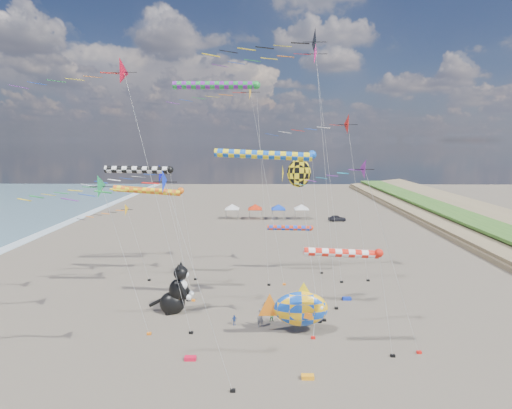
{
  "coord_description": "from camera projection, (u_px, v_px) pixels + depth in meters",
  "views": [
    {
      "loc": [
        0.2,
        -25.09,
        16.93
      ],
      "look_at": [
        -0.25,
        12.0,
        10.96
      ],
      "focal_mm": 28.0,
      "sensor_mm": 36.0,
      "label": 1
    }
  ],
  "objects": [
    {
      "name": "windsock_0",
      "position": [
        268.0,
        156.0,
        35.37
      ],
      "size": [
        10.35,
        0.79,
        16.06
      ],
      "color": "blue",
      "rests_on": "ground"
    },
    {
      "name": "child_blue",
      "position": [
        234.0,
        320.0,
        36.92
      ],
      "size": [
        0.62,
        0.48,
        0.98
      ],
      "primitive_type": "imported",
      "rotation": [
        0.0,
        0.0,
        0.5
      ],
      "color": "#254497",
      "rests_on": "ground"
    },
    {
      "name": "delta_kite_3",
      "position": [
        165.0,
        188.0,
        24.98
      ],
      "size": [
        9.3,
        1.7,
        15.23
      ],
      "color": "#122FE1",
      "rests_on": "ground"
    },
    {
      "name": "cat_inflatable",
      "position": [
        175.0,
        287.0,
        39.36
      ],
      "size": [
        3.98,
        2.26,
        5.16
      ],
      "primitive_type": null,
      "rotation": [
        0.0,
        0.0,
        -0.09
      ],
      "color": "black",
      "rests_on": "ground"
    },
    {
      "name": "kite_bag_2",
      "position": [
        268.0,
        304.0,
        41.25
      ],
      "size": [
        0.9,
        0.44,
        0.3
      ],
      "primitive_type": "cube",
      "color": "black",
      "rests_on": "ground"
    },
    {
      "name": "angelfish_kite",
      "position": [
        297.0,
        174.0,
        37.28
      ],
      "size": [
        3.74,
        3.02,
        15.22
      ],
      "color": "yellow",
      "rests_on": "ground"
    },
    {
      "name": "parked_car",
      "position": [
        337.0,
        218.0,
        84.42
      ],
      "size": [
        3.87,
        1.89,
        1.27
      ],
      "primitive_type": "imported",
      "rotation": [
        0.0,
        0.0,
        1.68
      ],
      "color": "#26262D",
      "rests_on": "ground"
    },
    {
      "name": "delta_kite_0",
      "position": [
        120.0,
        213.0,
        47.34
      ],
      "size": [
        7.69,
        1.59,
        9.63
      ],
      "color": "yellow",
      "rests_on": "ground"
    },
    {
      "name": "fish_inflatable",
      "position": [
        300.0,
        309.0,
        35.06
      ],
      "size": [
        6.3,
        2.08,
        4.74
      ],
      "color": "blue",
      "rests_on": "ground"
    },
    {
      "name": "ground",
      "position": [
        258.0,
        389.0,
        27.46
      ],
      "size": [
        260.0,
        260.0,
        0.0
      ],
      "primitive_type": "plane",
      "color": "brown",
      "rests_on": "ground"
    },
    {
      "name": "delta_kite_5",
      "position": [
        143.0,
        177.0,
        40.43
      ],
      "size": [
        11.79,
        2.21,
        14.65
      ],
      "color": "#0C0DB5",
      "rests_on": "ground"
    },
    {
      "name": "windsock_3",
      "position": [
        142.0,
        170.0,
        40.38
      ],
      "size": [
        8.23,
        0.75,
        14.37
      ],
      "color": "black",
      "rests_on": "ground"
    },
    {
      "name": "windsock_5",
      "position": [
        292.0,
        228.0,
        50.38
      ],
      "size": [
        7.17,
        0.67,
        6.34
      ],
      "color": "red",
      "rests_on": "ground"
    },
    {
      "name": "delta_kite_2",
      "position": [
        343.0,
        126.0,
        45.59
      ],
      "size": [
        11.95,
        2.58,
        20.12
      ],
      "color": "red",
      "rests_on": "ground"
    },
    {
      "name": "kite_bag_1",
      "position": [
        308.0,
        377.0,
        28.62
      ],
      "size": [
        0.9,
        0.44,
        0.3
      ],
      "primitive_type": "cube",
      "color": "#FF9E15",
      "rests_on": "ground"
    },
    {
      "name": "windsock_4",
      "position": [
        151.0,
        191.0,
        47.31
      ],
      "size": [
        9.72,
        0.81,
        11.44
      ],
      "color": "orange",
      "rests_on": "ground"
    },
    {
      "name": "tent_row",
      "position": [
        267.0,
        205.0,
        86.17
      ],
      "size": [
        19.2,
        4.2,
        3.8
      ],
      "color": "silver",
      "rests_on": "ground"
    },
    {
      "name": "delta_kite_8",
      "position": [
        318.0,
        57.0,
        43.9
      ],
      "size": [
        13.46,
        2.9,
        27.71
      ],
      "color": "#D1136A",
      "rests_on": "ground"
    },
    {
      "name": "delta_kite_4",
      "position": [
        119.0,
        74.0,
        31.87
      ],
      "size": [
        12.98,
        2.34,
        23.66
      ],
      "color": "red",
      "rests_on": "ground"
    },
    {
      "name": "kite_bag_0",
      "position": [
        190.0,
        358.0,
        31.06
      ],
      "size": [
        0.9,
        0.44,
        0.3
      ],
      "primitive_type": "cube",
      "color": "red",
      "rests_on": "ground"
    },
    {
      "name": "delta_kite_1",
      "position": [
        251.0,
        93.0,
        43.74
      ],
      "size": [
        12.05,
        2.41,
        23.62
      ],
      "color": "gold",
      "rests_on": "ground"
    },
    {
      "name": "windsock_1",
      "position": [
        346.0,
        254.0,
        30.25
      ],
      "size": [
        7.39,
        0.67,
        8.83
      ],
      "color": "red",
      "rests_on": "ground"
    },
    {
      "name": "delta_kite_9",
      "position": [
        297.0,
        42.0,
        36.42
      ],
      "size": [
        13.38,
        2.53,
        27.37
      ],
      "color": "black",
      "rests_on": "ground"
    },
    {
      "name": "person_adult",
      "position": [
        261.0,
        318.0,
        36.46
      ],
      "size": [
        0.71,
        0.54,
        1.73
      ],
      "primitive_type": "imported",
      "rotation": [
        0.0,
        0.0,
        0.21
      ],
      "color": "slate",
      "rests_on": "ground"
    },
    {
      "name": "child_green",
      "position": [
        272.0,
        316.0,
        37.7
      ],
      "size": [
        0.58,
        0.47,
        1.1
      ],
      "primitive_type": "imported",
      "rotation": [
        0.0,
        0.0,
        0.12
      ],
      "color": "#197337",
      "rests_on": "ground"
    },
    {
      "name": "delta_kite_6",
      "position": [
        362.0,
        175.0,
        29.82
      ],
      "size": [
        9.6,
        1.73,
        15.63
      ],
      "color": "#822191",
      "rests_on": "ground"
    },
    {
      "name": "kite_bag_3",
      "position": [
        347.0,
        299.0,
        42.78
      ],
      "size": [
        0.9,
        0.44,
        0.3
      ],
      "primitive_type": "cube",
      "color": "#1535D3",
      "rests_on": "ground"
    },
    {
      "name": "delta_kite_7",
      "position": [
        89.0,
        190.0,
        33.15
      ],
      "size": [
        10.76,
        2.25,
        14.29
      ],
      "color": "#1B8C4C",
      "rests_on": "ground"
    },
    {
      "name": "windsock_2",
      "position": [
        219.0,
        86.0,
        43.5
      ],
      "size": [
        10.74,
        0.88,
        23.31
      ],
      "color": "green",
      "rests_on": "ground"
    }
  ]
}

